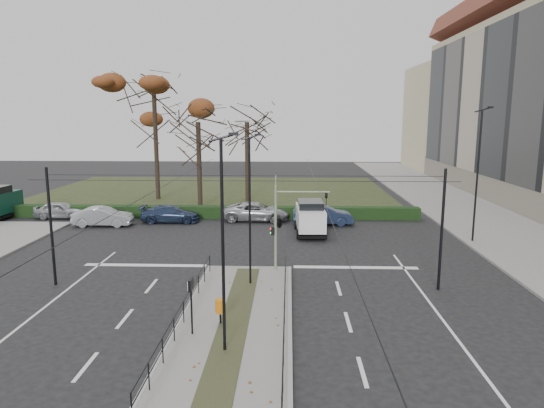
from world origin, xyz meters
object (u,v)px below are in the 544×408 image
Objects in this scene: white_van at (310,217)px; bare_tree_near at (198,128)px; parked_car_first at (60,210)px; parked_car_fourth at (256,212)px; bare_tree_center at (247,128)px; traffic_light at (281,221)px; litter_bin at (220,306)px; streetlamp_sidewalk at (478,174)px; rust_tree at (154,91)px; parked_car_fifth at (323,215)px; parked_car_second at (103,217)px; streetlamp_median_near at (223,244)px; info_panel at (191,291)px; parked_car_third at (170,214)px; streetlamp_median_far at (250,209)px.

bare_tree_near reaches higher than white_van.
parked_car_first is 16.44m from parked_car_fourth.
bare_tree_near reaches higher than bare_tree_center.
litter_bin is at bearing -107.98° from traffic_light.
white_van is at bearing -44.17° from bare_tree_near.
streetlamp_sidewalk is 0.63× the size of rust_tree.
parked_car_fourth is 5.49m from parked_car_fifth.
traffic_light is at bearing -130.57° from parked_car_second.
streetlamp_median_near is at bearing -77.88° from bare_tree_near.
info_panel is 33.65m from rust_tree.
white_van is at bearing -43.33° from rust_tree.
parked_car_second is at bearing 171.27° from streetlamp_sidewalk.
parked_car_first is 0.89× the size of parked_car_third.
parked_car_fifth is (-9.77, 5.19, -3.89)m from streetlamp_sidewalk.
litter_bin is 5.80m from streetlamp_median_far.
info_panel is at bearing -153.38° from parked_car_second.
white_van is at bearing 157.59° from parked_car_fifth.
streetlamp_sidewalk reaches higher than traffic_light.
bare_tree_center reaches higher than parked_car_first.
parked_car_fifth is (17.13, 1.06, 0.03)m from parked_car_second.
streetlamp_sidewalk is (16.16, 14.80, 2.77)m from info_panel.
parked_car_fourth is at bearing 92.74° from streetlamp_median_far.
parked_car_third is 11.68m from white_van.
parked_car_second is 0.84× the size of parked_car_fourth.
parked_car_second reaches higher than parked_car_third.
info_panel is at bearing -165.68° from parked_car_third.
parked_car_fourth reaches higher than litter_bin.
bare_tree_center is at bearing 31.34° from parked_car_fifth.
parked_car_first reaches higher than parked_car_third.
white_van is 22.62m from rust_tree.
parked_car_third is (-22.00, 5.68, -3.99)m from streetlamp_sidewalk.
parked_car_fifth is (6.39, 19.99, -1.12)m from info_panel.
streetlamp_median_far is 28.47m from rust_tree.
rust_tree is at bearing 136.67° from white_van.
bare_tree_near is at bearing -14.55° from parked_car_third.
streetlamp_median_near reaches higher than white_van.
parked_car_second is at bearing 103.05° from parked_car_fourth.
traffic_light reaches higher than parked_car_third.
streetlamp_median_far reaches higher than parked_car_second.
bare_tree_center reaches higher than parked_car_fourth.
parked_car_fourth is (0.11, 20.37, -0.13)m from litter_bin.
streetlamp_median_far is 1.59× the size of parked_car_fifth.
traffic_light is 0.60× the size of streetlamp_median_near.
streetlamp_median_near is 28.61m from parked_car_first.
parked_car_first is 14.92m from rust_tree.
streetlamp_sidewalk is (14.34, 8.96, 0.73)m from streetlamp_median_far.
traffic_light is at bearing -126.35° from parked_car_first.
rust_tree reaches higher than parked_car_first.
parked_car_second is 11.75m from bare_tree_near.
bare_tree_center is at bearing 10.93° from parked_car_fourth.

